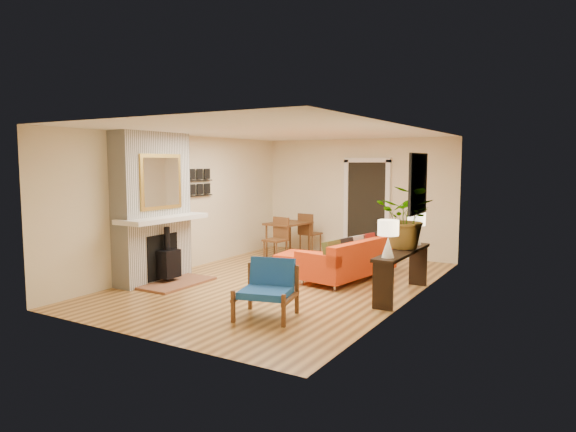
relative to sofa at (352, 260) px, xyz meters
name	(u,v)px	position (x,y,z in m)	size (l,w,h in m)	color
room_shell	(372,203)	(-0.30, 1.72, 0.89)	(6.50, 6.50, 6.50)	tan
fireplace	(154,211)	(-2.91, -1.91, 0.89)	(1.09, 1.68, 2.60)	white
sofa	(352,260)	(0.00, 0.00, 0.00)	(1.19, 2.14, 0.80)	silver
ottoman	(301,262)	(-0.97, -0.14, -0.12)	(0.83, 0.83, 0.39)	silver
blue_chair	(268,285)	(-0.09, -2.62, 0.07)	(0.89, 0.88, 0.77)	brown
dining_table	(291,229)	(-2.06, 1.36, 0.25)	(0.86, 1.74, 0.92)	brown
console_table	(402,260)	(1.16, -0.73, 0.23)	(0.34, 1.85, 0.72)	black
lamp_near	(388,234)	(1.16, -1.40, 0.71)	(0.30, 0.30, 0.54)	white
lamp_far	(416,224)	(1.16, -0.05, 0.71)	(0.30, 0.30, 0.54)	white
houseplant	(407,217)	(1.15, -0.51, 0.87)	(0.89, 0.77, 0.99)	#1E5919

